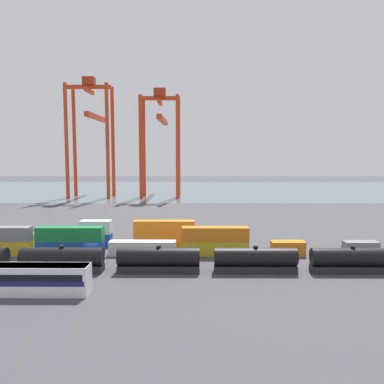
# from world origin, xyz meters

# --- Properties ---
(ground_plane) EXTENTS (420.00, 420.00, 0.00)m
(ground_plane) POSITION_xyz_m (0.00, 40.00, 0.00)
(ground_plane) COLOR #424247
(harbour_water) EXTENTS (400.00, 110.00, 0.01)m
(harbour_water) POSITION_xyz_m (0.00, 130.88, 0.00)
(harbour_water) COLOR slate
(harbour_water) RESTS_ON ground_plane
(freight_tank_row) EXTENTS (73.16, 2.75, 4.21)m
(freight_tank_row) POSITION_xyz_m (12.87, -9.36, 1.96)
(freight_tank_row) COLOR #232326
(freight_tank_row) RESTS_ON ground_plane
(shipping_container_3) EXTENTS (12.10, 2.44, 2.60)m
(shipping_container_3) POSITION_xyz_m (-4.20, 0.84, 1.30)
(shipping_container_3) COLOR #1C4299
(shipping_container_3) RESTS_ON ground_plane
(shipping_container_4) EXTENTS (12.10, 2.44, 2.60)m
(shipping_container_4) POSITION_xyz_m (-4.20, 0.84, 3.90)
(shipping_container_4) COLOR #197538
(shipping_container_4) RESTS_ON shipping_container_3
(shipping_container_5) EXTENTS (12.10, 2.44, 2.60)m
(shipping_container_5) POSITION_xyz_m (9.01, 0.84, 1.30)
(shipping_container_5) COLOR silver
(shipping_container_5) RESTS_ON ground_plane
(shipping_container_6) EXTENTS (12.10, 2.44, 2.60)m
(shipping_container_6) POSITION_xyz_m (22.22, 0.84, 1.30)
(shipping_container_6) COLOR gold
(shipping_container_6) RESTS_ON ground_plane
(shipping_container_7) EXTENTS (12.10, 2.44, 2.60)m
(shipping_container_7) POSITION_xyz_m (22.22, 0.84, 3.90)
(shipping_container_7) COLOR orange
(shipping_container_7) RESTS_ON shipping_container_6
(shipping_container_8) EXTENTS (6.04, 2.44, 2.60)m
(shipping_container_8) POSITION_xyz_m (35.44, 0.84, 1.30)
(shipping_container_8) COLOR orange
(shipping_container_8) RESTS_ON ground_plane
(shipping_container_9) EXTENTS (6.04, 2.44, 2.60)m
(shipping_container_9) POSITION_xyz_m (48.65, 0.84, 1.30)
(shipping_container_9) COLOR slate
(shipping_container_9) RESTS_ON ground_plane
(shipping_container_11) EXTENTS (12.10, 2.44, 2.60)m
(shipping_container_11) POSITION_xyz_m (-14.83, 7.65, 1.30)
(shipping_container_11) COLOR silver
(shipping_container_11) RESTS_ON ground_plane
(shipping_container_12) EXTENTS (6.04, 2.44, 2.60)m
(shipping_container_12) POSITION_xyz_m (-1.18, 7.65, 1.30)
(shipping_container_12) COLOR #1C4299
(shipping_container_12) RESTS_ON ground_plane
(shipping_container_13) EXTENTS (6.04, 2.44, 2.60)m
(shipping_container_13) POSITION_xyz_m (-1.18, 7.65, 3.90)
(shipping_container_13) COLOR silver
(shipping_container_13) RESTS_ON shipping_container_12
(shipping_container_14) EXTENTS (12.10, 2.44, 2.60)m
(shipping_container_14) POSITION_xyz_m (12.48, 7.65, 1.30)
(shipping_container_14) COLOR orange
(shipping_container_14) RESTS_ON ground_plane
(shipping_container_15) EXTENTS (12.10, 2.44, 2.60)m
(shipping_container_15) POSITION_xyz_m (12.48, 7.65, 3.90)
(shipping_container_15) COLOR orange
(shipping_container_15) RESTS_ON shipping_container_14
(gantry_crane_west) EXTENTS (18.27, 35.32, 49.91)m
(gantry_crane_west) POSITION_xyz_m (-25.23, 98.01, 29.77)
(gantry_crane_west) COLOR red
(gantry_crane_west) RESTS_ON ground_plane
(gantry_crane_central) EXTENTS (16.61, 37.89, 45.29)m
(gantry_crane_central) POSITION_xyz_m (4.04, 98.69, 27.73)
(gantry_crane_central) COLOR red
(gantry_crane_central) RESTS_ON ground_plane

